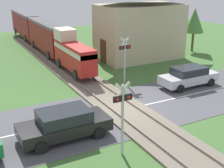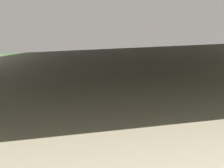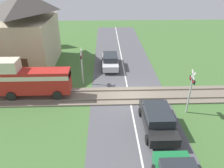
{
  "view_description": "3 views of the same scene",
  "coord_description": "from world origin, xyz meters",
  "views": [
    {
      "loc": [
        -8.59,
        -14.57,
        7.71
      ],
      "look_at": [
        0.0,
        1.45,
        1.2
      ],
      "focal_mm": 50.0,
      "sensor_mm": 36.0,
      "label": 1
    },
    {
      "loc": [
        11.24,
        12.96,
        6.21
      ],
      "look_at": [
        0.0,
        1.45,
        1.2
      ],
      "focal_mm": 50.0,
      "sensor_mm": 36.0,
      "label": 2
    },
    {
      "loc": [
        -15.77,
        1.98,
        9.66
      ],
      "look_at": [
        0.0,
        1.45,
        1.2
      ],
      "focal_mm": 35.0,
      "sensor_mm": 36.0,
      "label": 3
    }
  ],
  "objects": [
    {
      "name": "ground_plane",
      "position": [
        0.0,
        0.0,
        0.0
      ],
      "size": [
        60.0,
        60.0,
        0.0
      ],
      "primitive_type": "plane",
      "color": "#426B33"
    },
    {
      "name": "road_surface",
      "position": [
        0.0,
        0.0,
        0.01
      ],
      "size": [
        48.0,
        6.4,
        0.02
      ],
      "color": "#515156",
      "rests_on": "ground_plane"
    },
    {
      "name": "track_bed",
      "position": [
        0.0,
        0.0,
        0.07
      ],
      "size": [
        2.8,
        48.0,
        0.24
      ],
      "color": "#756B5B",
      "rests_on": "ground_plane"
    },
    {
      "name": "car_near_crossing",
      "position": [
        -4.19,
        -1.44,
        0.77
      ],
      "size": [
        4.47,
        2.0,
        1.47
      ],
      "color": "black",
      "rests_on": "ground_plane"
    },
    {
      "name": "car_far_side",
      "position": [
        6.21,
        1.44,
        0.75
      ],
      "size": [
        4.33,
        1.81,
        1.42
      ],
      "color": "silver",
      "rests_on": "ground_plane"
    },
    {
      "name": "car_behind_queue",
      "position": [
        -9.29,
        -1.44,
        0.76
      ],
      "size": [
        4.11,
        2.06,
        1.44
      ],
      "color": "#197038",
      "rests_on": "ground_plane"
    },
    {
      "name": "crossing_signal_west_approach",
      "position": [
        -2.45,
        -4.08,
        2.19
      ],
      "size": [
        0.9,
        0.18,
        3.44
      ],
      "color": "#B7B7B7",
      "rests_on": "ground_plane"
    },
    {
      "name": "crossing_signal_east_approach",
      "position": [
        2.45,
        4.08,
        2.19
      ],
      "size": [
        0.9,
        0.18,
        3.44
      ],
      "color": "#B7B7B7",
      "rests_on": "ground_plane"
    },
    {
      "name": "station_building",
      "position": [
        7.4,
        9.85,
        3.74
      ],
      "size": [
        8.19,
        4.93,
        7.65
      ],
      "color": "#C6B793",
      "rests_on": "ground_plane"
    }
  ]
}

